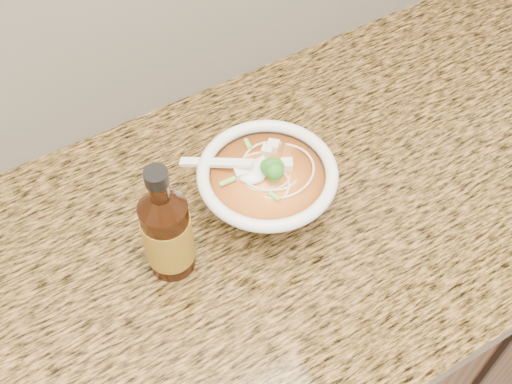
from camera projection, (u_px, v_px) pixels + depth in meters
counter_slab at (127, 294)px, 0.95m from camera, size 4.00×0.68×0.04m
soup_bowl at (267, 189)px, 0.99m from camera, size 0.21×0.21×0.12m
hot_sauce_bottle at (167, 232)px, 0.90m from camera, size 0.08×0.08×0.21m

